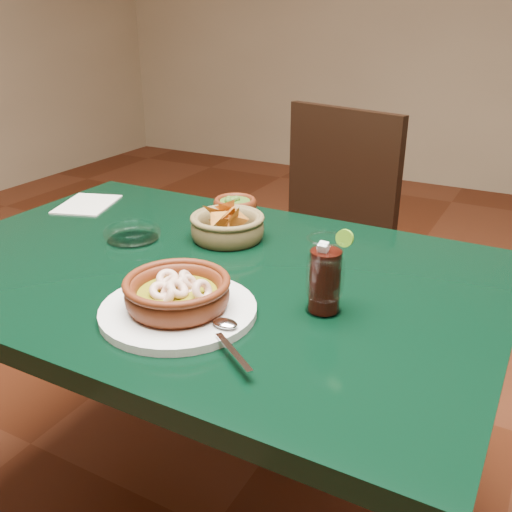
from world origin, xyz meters
The scene contains 8 objects.
dining_table centered at (0.00, 0.00, 0.65)m, with size 1.20×0.80×0.75m.
dining_chair centered at (-0.04, 0.71, 0.53)m, with size 0.54×0.54×0.96m.
shrimp_plate centered at (0.08, -0.19, 0.78)m, with size 0.35×0.27×0.08m.
chip_basket centered at (-0.03, 0.16, 0.78)m, with size 0.20×0.20×0.12m.
guacamole_ramekin centered at (-0.11, 0.33, 0.77)m, with size 0.13×0.13×0.04m.
cola_drink centered at (0.29, -0.05, 0.82)m, with size 0.14×0.14×0.16m.
glass_ashtray centered at (-0.22, 0.05, 0.77)m, with size 0.14×0.14×0.03m.
paper_menu centered at (-0.50, 0.19, 0.75)m, with size 0.18×0.21×0.00m.
Camera 1 is at (0.61, -0.89, 1.24)m, focal length 40.00 mm.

